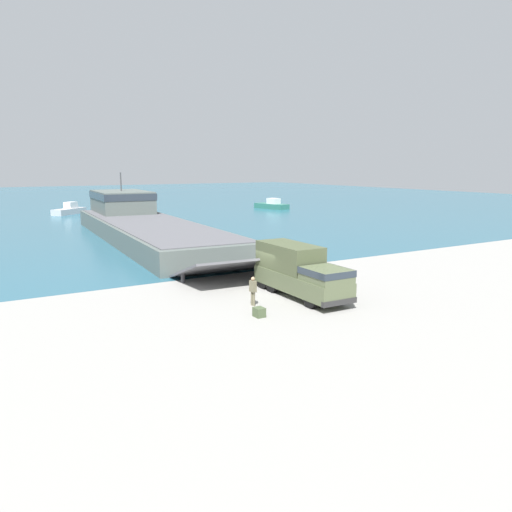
% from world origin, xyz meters
% --- Properties ---
extents(ground_plane, '(240.00, 240.00, 0.00)m').
position_xyz_m(ground_plane, '(0.00, 0.00, 0.00)').
color(ground_plane, gray).
extents(water_surface, '(240.00, 180.00, 0.01)m').
position_xyz_m(water_surface, '(0.00, 95.50, 0.00)').
color(water_surface, '#285B70').
rests_on(water_surface, ground_plane).
extents(landing_craft, '(11.27, 44.04, 7.18)m').
position_xyz_m(landing_craft, '(0.50, 28.54, 1.68)').
color(landing_craft, '#56605B').
rests_on(landing_craft, ground_plane).
extents(military_truck, '(2.46, 7.73, 3.14)m').
position_xyz_m(military_truck, '(0.49, -2.38, 1.57)').
color(military_truck, '#566042').
rests_on(military_truck, ground_plane).
extents(soldier_on_ramp, '(0.29, 0.46, 1.71)m').
position_xyz_m(soldier_on_ramp, '(-3.12, -2.82, 0.99)').
color(soldier_on_ramp, '#6B664C').
rests_on(soldier_on_ramp, ground_plane).
extents(moored_boat_a, '(6.32, 5.93, 2.04)m').
position_xyz_m(moored_boat_a, '(-1.43, 61.05, 0.68)').
color(moored_boat_a, '#B7BABF').
rests_on(moored_boat_a, ground_plane).
extents(moored_boat_b, '(4.05, 7.38, 2.00)m').
position_xyz_m(moored_boat_b, '(33.74, 52.88, 0.66)').
color(moored_boat_b, '#2D7060').
rests_on(moored_boat_b, ground_plane).
extents(mooring_bollard, '(0.34, 0.34, 0.84)m').
position_xyz_m(mooring_bollard, '(-4.39, 4.63, 0.45)').
color(mooring_bollard, '#333338').
rests_on(mooring_bollard, ground_plane).
extents(cargo_crate, '(0.52, 0.62, 0.51)m').
position_xyz_m(cargo_crate, '(-3.93, -4.88, 0.25)').
color(cargo_crate, '#475638').
rests_on(cargo_crate, ground_plane).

